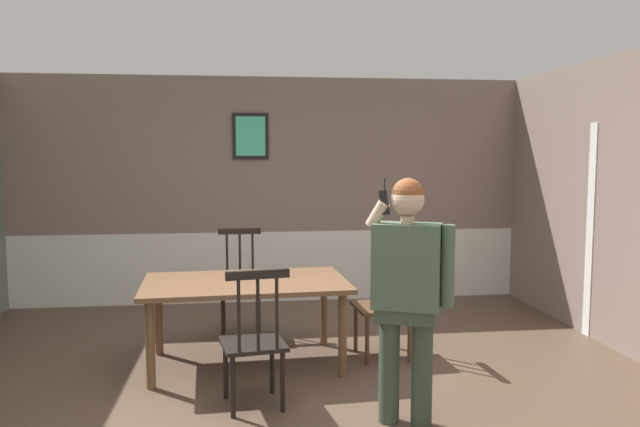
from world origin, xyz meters
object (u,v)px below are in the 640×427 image
object	(u,v)px
person_figure	(408,284)
chair_at_table_head	(240,287)
chair_by_doorway	(254,341)
chair_near_window	(386,305)
dining_table	(245,290)

from	to	relation	value
person_figure	chair_at_table_head	bearing A→B (deg)	-40.40
person_figure	chair_by_doorway	bearing A→B (deg)	1.36
chair_by_doorway	person_figure	size ratio (longest dim) A/B	0.62
chair_near_window	chair_by_doorway	world-z (taller)	chair_by_doorway
dining_table	chair_near_window	distance (m)	1.26
dining_table	chair_by_doorway	bearing A→B (deg)	-86.45
chair_at_table_head	person_figure	bearing A→B (deg)	115.97
dining_table	chair_at_table_head	distance (m)	0.92
chair_by_doorway	person_figure	distance (m)	1.17
chair_by_doorway	chair_at_table_head	size ratio (longest dim) A/B	0.97
chair_near_window	person_figure	size ratio (longest dim) A/B	0.57
dining_table	person_figure	xyz separation A→B (m)	(1.06, -1.30, 0.30)
chair_by_doorway	chair_at_table_head	xyz separation A→B (m)	(-0.11, 1.80, -0.00)
dining_table	chair_near_window	bearing A→B (deg)	3.30
chair_at_table_head	chair_by_doorway	bearing A→B (deg)	92.58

